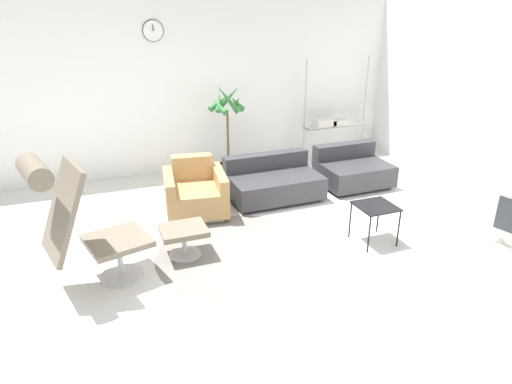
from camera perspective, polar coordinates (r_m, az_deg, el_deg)
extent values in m
plane|color=silver|center=(5.30, 0.38, -6.88)|extent=(12.00, 12.00, 0.00)
cube|color=white|center=(7.55, -7.89, 13.14)|extent=(12.00, 0.06, 2.80)
cylinder|color=black|center=(7.32, -12.74, 19.06)|extent=(0.31, 0.01, 0.31)
cylinder|color=white|center=(7.31, -12.74, 19.06)|extent=(0.30, 0.02, 0.30)
cube|color=black|center=(7.30, -12.75, 19.41)|extent=(0.01, 0.01, 0.09)
cylinder|color=slate|center=(5.17, -1.56, -7.66)|extent=(1.97, 1.97, 0.01)
cylinder|color=#BCBCC1|center=(4.97, -16.41, -9.95)|extent=(0.54, 0.54, 0.02)
cylinder|color=#BCBCC1|center=(4.88, -16.65, -8.08)|extent=(0.06, 0.06, 0.36)
cube|color=#6B6051|center=(4.77, -16.94, -5.83)|extent=(0.71, 0.71, 0.06)
cube|color=#6B6051|center=(4.48, -23.04, -2.22)|extent=(0.52, 0.66, 0.85)
cylinder|color=#6B6051|center=(4.31, -25.97, 2.31)|extent=(0.33, 0.56, 0.20)
cylinder|color=#BCBCC1|center=(5.20, -8.87, -7.69)|extent=(0.36, 0.36, 0.02)
cylinder|color=#BCBCC1|center=(5.13, -8.96, -6.33)|extent=(0.05, 0.05, 0.26)
cube|color=#6B6051|center=(5.05, -9.07, -4.73)|extent=(0.50, 0.43, 0.06)
cube|color=silver|center=(6.15, -7.47, -2.43)|extent=(0.72, 0.74, 0.06)
cube|color=#AD8451|center=(6.07, -7.56, -0.77)|extent=(0.64, 0.87, 0.33)
cube|color=#AD8451|center=(6.24, -8.03, 3.12)|extent=(0.56, 0.25, 0.33)
cube|color=#AD8451|center=(6.07, -4.50, 0.30)|extent=(0.22, 0.82, 0.51)
cube|color=#AD8451|center=(6.02, -10.73, -0.25)|extent=(0.22, 0.82, 0.51)
cube|color=black|center=(6.57, 2.25, -0.60)|extent=(1.16, 0.72, 0.05)
cube|color=#333338|center=(6.50, 2.28, 0.85)|extent=(1.29, 0.84, 0.31)
cube|color=#333338|center=(6.68, 1.24, 3.91)|extent=(1.28, 0.22, 0.23)
cube|color=black|center=(7.20, 12.00, 1.02)|extent=(0.93, 0.71, 0.05)
cube|color=#333338|center=(7.14, 12.12, 2.36)|extent=(1.03, 0.84, 0.31)
cube|color=#333338|center=(7.30, 10.96, 5.14)|extent=(1.03, 0.22, 0.23)
cube|color=black|center=(5.39, 14.76, -1.72)|extent=(0.43, 0.43, 0.02)
cylinder|color=black|center=(5.24, 13.95, -5.20)|extent=(0.02, 0.02, 0.45)
cylinder|color=black|center=(5.46, 17.39, -4.43)|extent=(0.02, 0.02, 0.45)
cylinder|color=black|center=(5.53, 11.69, -3.46)|extent=(0.02, 0.02, 0.45)
cylinder|color=black|center=(5.74, 15.04, -2.80)|extent=(0.02, 0.02, 0.45)
cylinder|color=#333338|center=(7.40, -3.44, 2.80)|extent=(0.30, 0.30, 0.22)
cylinder|color=#382819|center=(7.37, -3.45, 3.54)|extent=(0.28, 0.28, 0.02)
cylinder|color=brown|center=(7.24, -3.53, 6.86)|extent=(0.04, 0.04, 0.87)
cone|color=#2D6B33|center=(7.14, -2.41, 11.10)|extent=(0.14, 0.37, 0.29)
cone|color=#2D6B33|center=(7.25, -3.39, 11.74)|extent=(0.38, 0.27, 0.40)
cone|color=#2D6B33|center=(7.26, -4.54, 11.16)|extent=(0.43, 0.24, 0.28)
cone|color=#2D6B33|center=(7.12, -4.63, 11.25)|extent=(0.22, 0.33, 0.33)
cone|color=#2D6B33|center=(7.03, -4.56, 10.59)|extent=(0.22, 0.35, 0.23)
cone|color=#2D6B33|center=(6.95, -3.53, 11.52)|extent=(0.39, 0.17, 0.45)
cone|color=#2D6B33|center=(7.03, -2.45, 11.05)|extent=(0.36, 0.34, 0.32)
cylinder|color=#BCBCC1|center=(8.09, 6.12, 10.05)|extent=(0.03, 0.03, 1.75)
cylinder|color=#BCBCC1|center=(8.70, 13.43, 10.44)|extent=(0.03, 0.03, 1.75)
cube|color=white|center=(8.34, 10.19, 8.19)|extent=(1.27, 0.28, 0.02)
cube|color=white|center=(8.34, 10.19, 8.28)|extent=(1.27, 0.28, 0.02)
cube|color=beige|center=(8.32, 10.20, 8.59)|extent=(0.31, 0.24, 0.10)
cube|color=silver|center=(8.18, 8.53, 8.60)|extent=(0.36, 0.24, 0.11)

